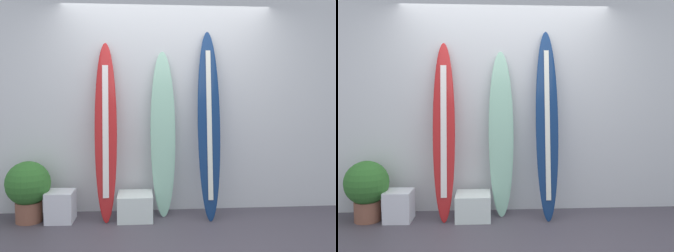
% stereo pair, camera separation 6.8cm
% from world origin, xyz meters
% --- Properties ---
extents(ground, '(8.00, 8.00, 0.04)m').
position_xyz_m(ground, '(0.00, 0.00, -0.02)').
color(ground, '#48424C').
extents(wall_back, '(7.20, 0.20, 2.80)m').
position_xyz_m(wall_back, '(0.00, 1.30, 1.40)').
color(wall_back, silver).
rests_on(wall_back, ground).
extents(surfboard_crimson, '(0.28, 0.48, 2.04)m').
position_xyz_m(surfboard_crimson, '(-0.72, 0.95, 1.01)').
color(surfboard_crimson, '#B11C1E').
rests_on(surfboard_crimson, ground).
extents(surfboard_seafoam, '(0.30, 0.29, 1.95)m').
position_xyz_m(surfboard_seafoam, '(-0.06, 1.03, 0.97)').
color(surfboard_seafoam, '#8DC4A9').
rests_on(surfboard_seafoam, ground).
extents(surfboard_navy, '(0.29, 0.51, 2.19)m').
position_xyz_m(surfboard_navy, '(0.47, 0.93, 1.08)').
color(surfboard_navy, navy).
rests_on(surfboard_navy, ground).
extents(display_block_left, '(0.40, 0.40, 0.30)m').
position_xyz_m(display_block_left, '(-0.39, 0.89, 0.15)').
color(display_block_left, white).
rests_on(display_block_left, ground).
extents(display_block_center, '(0.31, 0.31, 0.35)m').
position_xyz_m(display_block_center, '(-1.23, 0.87, 0.17)').
color(display_block_center, silver).
rests_on(display_block_center, ground).
extents(potted_plant, '(0.49, 0.49, 0.69)m').
position_xyz_m(potted_plant, '(-1.59, 0.89, 0.40)').
color(potted_plant, brown).
rests_on(potted_plant, ground).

